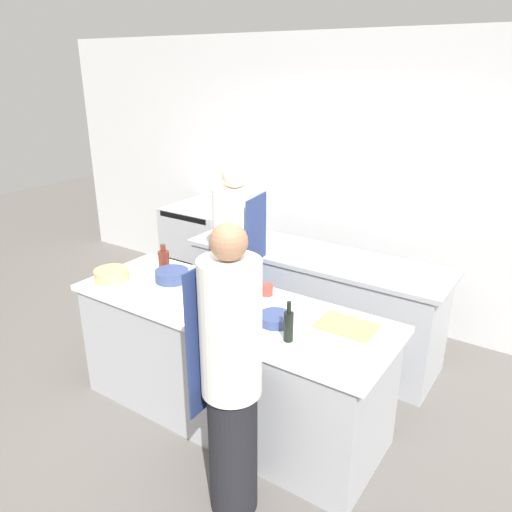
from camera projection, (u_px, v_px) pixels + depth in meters
name	position (u px, v px, depth m)	size (l,w,h in m)	color
ground_plane	(230.00, 413.00, 3.82)	(16.00, 16.00, 0.00)	#605B56
wall_back	(356.00, 182.00, 4.96)	(8.00, 0.06, 2.80)	silver
prep_counter	(229.00, 361.00, 3.65)	(2.37, 0.83, 0.93)	#A8AAAF
pass_counter	(312.00, 301.00, 4.56)	(2.38, 0.68, 0.93)	#A8AAAF
oven_range	(206.00, 248.00, 5.80)	(0.77, 0.75, 1.00)	#A8AAAF
chef_at_prep_near	(231.00, 378.00, 2.71)	(0.35, 0.33, 1.78)	black
chef_at_stove	(236.00, 264.00, 4.33)	(0.42, 0.40, 1.76)	black
bottle_olive_oil	(213.00, 275.00, 3.72)	(0.08, 0.08, 0.25)	#19471E
bottle_vinegar	(164.00, 259.00, 4.06)	(0.09, 0.09, 0.21)	#5B2319
bottle_wine	(289.00, 325.00, 2.99)	(0.06, 0.06, 0.26)	black
bowl_mixing_large	(172.00, 275.00, 3.85)	(0.26, 0.26, 0.09)	navy
bowl_prep_small	(275.00, 319.00, 3.22)	(0.22, 0.22, 0.06)	navy
bowl_ceramic_blue	(181.00, 296.00, 3.54)	(0.17, 0.17, 0.05)	white
bowl_wooden_salad	(112.00, 275.00, 3.86)	(0.27, 0.27, 0.09)	tan
cup	(267.00, 290.00, 3.61)	(0.09, 0.09, 0.08)	#B2382D
cutting_board	(346.00, 326.00, 3.18)	(0.37, 0.26, 0.01)	tan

